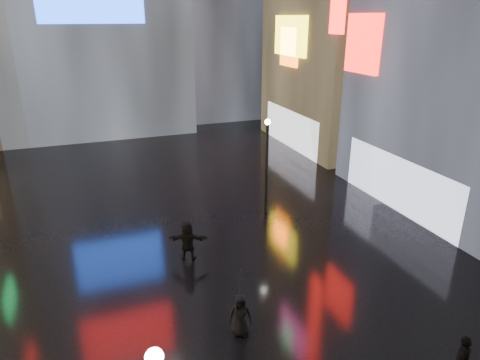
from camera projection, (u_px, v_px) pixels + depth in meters
ground at (188, 217)px, 22.87m from camera, size 140.00×140.00×0.00m
lamp_far at (267, 161)px, 22.35m from camera, size 0.30×0.30×5.20m
pedestrian_4 at (240, 315)px, 14.18m from camera, size 0.86×0.69×1.54m
pedestrian_5 at (188, 241)px, 18.58m from camera, size 1.76×1.10×1.81m
umbrella_2 at (240, 284)px, 13.74m from camera, size 1.05×1.04×0.88m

